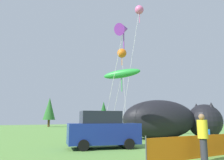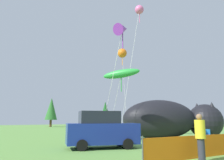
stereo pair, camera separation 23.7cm
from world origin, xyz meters
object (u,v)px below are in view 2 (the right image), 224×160
Objects in this scene: kite_pink_octopus at (139,10)px; kite_orange_flower at (122,53)px; folding_chair at (206,135)px; kite_green_fish at (121,74)px; inflatable_cat at (171,121)px; spectator_in_red_shirt at (200,135)px; kite_purple_delta at (122,29)px; parked_car at (102,130)px.

kite_pink_octopus is 4.61m from kite_orange_flower.
folding_chair is 0.17× the size of kite_green_fish.
inflatable_cat is 4.65× the size of spectator_in_red_shirt.
inflatable_cat is (-0.41, 3.10, 1.01)m from folding_chair.
kite_purple_delta is (-7.17, -2.89, 5.80)m from inflatable_cat.
parked_car is at bearing -151.87° from kite_pink_octopus.
kite_orange_flower is 8.71m from kite_purple_delta.
kite_orange_flower is (-2.19, 4.18, 6.87)m from inflatable_cat.
inflatable_cat is 1.12× the size of kite_purple_delta.
inflatable_cat is 1.65× the size of kite_green_fish.
kite_orange_flower is (4.60, 11.97, 7.38)m from spectator_in_red_shirt.
kite_orange_flower reaches higher than inflatable_cat.
kite_pink_octopus is at bearing 39.47° from kite_purple_delta.
kite_pink_octopus reaches higher than kite_orange_flower.
kite_green_fish reaches higher than inflatable_cat.
kite_pink_octopus is 1.37× the size of kite_orange_flower.
kite_purple_delta is (1.00, -0.82, 6.29)m from parked_car.
folding_chair is 8.00m from kite_green_fish.
kite_green_fish is (0.88, 6.89, 3.89)m from spectator_in_red_shirt.
kite_pink_octopus reaches higher than inflatable_cat.
folding_chair is 0.49× the size of spectator_in_red_shirt.
kite_purple_delta is (-4.71, -3.88, -4.39)m from kite_pink_octopus.
spectator_in_red_shirt is 0.24× the size of kite_purple_delta.
kite_green_fish is at bearing -151.25° from kite_pink_octopus.
spectator_in_red_shirt is at bearing -85.51° from kite_purple_delta.
inflatable_cat is 10.53m from kite_pink_octopus.
kite_purple_delta reaches higher than inflatable_cat.
parked_car is 12.50m from kite_pink_octopus.
kite_pink_octopus reaches higher than parked_car.
kite_green_fish reaches higher than spectator_in_red_shirt.
parked_car is 0.84× the size of kite_green_fish.
inflatable_cat is at bearing 21.92° from kite_purple_delta.
inflatable_cat is at bearing 31.84° from parked_car.
kite_purple_delta reaches higher than spectator_in_red_shirt.
kite_purple_delta is (-0.38, 4.91, 6.30)m from spectator_in_red_shirt.
kite_pink_octopus is 7.86m from kite_green_fish.
kite_orange_flower reaches higher than kite_green_fish.
spectator_in_red_shirt is at bearing -97.25° from kite_green_fish.
parked_car is at bearing -152.83° from kite_green_fish.
folding_chair is at bearing -19.21° from kite_green_fish.
kite_pink_octopus is (4.33, 8.79, 10.69)m from spectator_in_red_shirt.
spectator_in_red_shirt is at bearing -104.24° from inflatable_cat.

